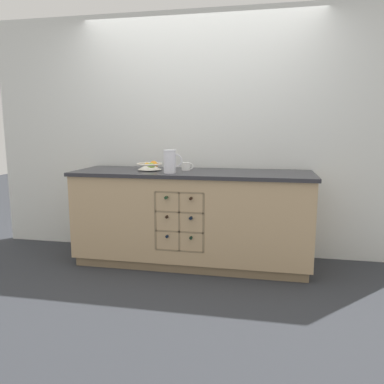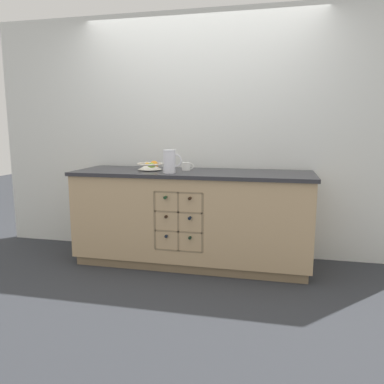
# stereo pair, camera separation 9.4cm
# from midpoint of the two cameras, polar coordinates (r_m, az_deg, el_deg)

# --- Properties ---
(ground_plane) EXTENTS (14.00, 14.00, 0.00)m
(ground_plane) POSITION_cam_midpoint_polar(r_m,az_deg,el_deg) (3.89, 0.71, -10.65)
(ground_plane) COLOR #2D3035
(back_wall) EXTENTS (4.69, 0.06, 2.55)m
(back_wall) POSITION_cam_midpoint_polar(r_m,az_deg,el_deg) (4.05, 1.98, 8.59)
(back_wall) COLOR silver
(back_wall) RESTS_ON ground_plane
(kitchen_island) EXTENTS (2.33, 0.75, 0.93)m
(kitchen_island) POSITION_cam_midpoint_polar(r_m,az_deg,el_deg) (3.75, 0.71, -3.86)
(kitchen_island) COLOR #8B7354
(kitchen_island) RESTS_ON ground_plane
(fruit_bowl) EXTENTS (0.26, 0.26, 0.09)m
(fruit_bowl) POSITION_cam_midpoint_polar(r_m,az_deg,el_deg) (3.78, -5.65, 4.02)
(fruit_bowl) COLOR silver
(fruit_bowl) RESTS_ON kitchen_island
(white_pitcher) EXTENTS (0.18, 0.12, 0.22)m
(white_pitcher) POSITION_cam_midpoint_polar(r_m,az_deg,el_deg) (3.53, -2.66, 4.74)
(white_pitcher) COLOR white
(white_pitcher) RESTS_ON kitchen_island
(ceramic_mug) EXTENTS (0.12, 0.09, 0.08)m
(ceramic_mug) POSITION_cam_midpoint_polar(r_m,az_deg,el_deg) (3.75, -0.13, 3.93)
(ceramic_mug) COLOR white
(ceramic_mug) RESTS_ON kitchen_island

